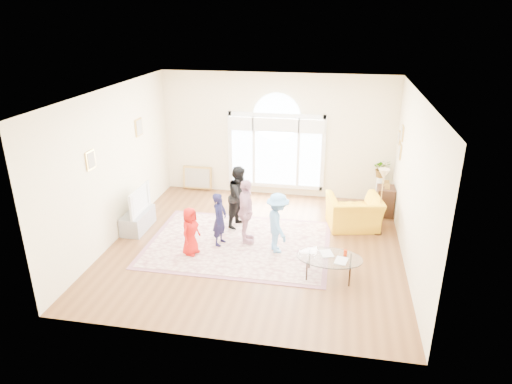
% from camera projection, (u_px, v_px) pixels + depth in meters
% --- Properties ---
extents(ground, '(6.00, 6.00, 0.00)m').
position_uv_depth(ground, '(255.00, 245.00, 9.61)').
color(ground, brown).
rests_on(ground, ground).
extents(room_shell, '(6.00, 6.00, 6.00)m').
position_uv_depth(room_shell, '(276.00, 139.00, 11.61)').
color(room_shell, beige).
rests_on(room_shell, ground).
extents(area_rug, '(3.60, 2.60, 0.02)m').
position_uv_depth(area_rug, '(238.00, 244.00, 9.67)').
color(area_rug, beige).
rests_on(area_rug, ground).
extents(rug_border, '(3.80, 2.80, 0.01)m').
position_uv_depth(rug_border, '(238.00, 244.00, 9.67)').
color(rug_border, '#895563').
rests_on(rug_border, ground).
extents(tv_console, '(0.45, 1.00, 0.42)m').
position_uv_depth(tv_console, '(138.00, 220.00, 10.27)').
color(tv_console, gray).
rests_on(tv_console, ground).
extents(television, '(0.17, 1.00, 0.58)m').
position_uv_depth(television, '(136.00, 200.00, 10.08)').
color(television, black).
rests_on(television, tv_console).
extents(coffee_table, '(1.23, 0.82, 0.54)m').
position_uv_depth(coffee_table, '(330.00, 258.00, 8.32)').
color(coffee_table, silver).
rests_on(coffee_table, ground).
extents(armchair, '(1.33, 1.22, 0.75)m').
position_uv_depth(armchair, '(354.00, 213.00, 10.27)').
color(armchair, gold).
rests_on(armchair, ground).
extents(side_cabinet, '(0.40, 0.50, 0.70)m').
position_uv_depth(side_cabinet, '(385.00, 201.00, 10.95)').
color(side_cabinet, black).
rests_on(side_cabinet, ground).
extents(floor_lamp, '(0.30, 0.30, 1.51)m').
position_uv_depth(floor_lamp, '(383.00, 179.00, 9.65)').
color(floor_lamp, black).
rests_on(floor_lamp, ground).
extents(plant_pedestal, '(0.20, 0.20, 0.70)m').
position_uv_depth(plant_pedestal, '(380.00, 190.00, 11.62)').
color(plant_pedestal, white).
rests_on(plant_pedestal, ground).
extents(potted_plant, '(0.45, 0.40, 0.47)m').
position_uv_depth(potted_plant, '(382.00, 168.00, 11.41)').
color(potted_plant, '#33722D').
rests_on(potted_plant, plant_pedestal).
extents(leaning_picture, '(0.80, 0.14, 0.62)m').
position_uv_depth(leaning_picture, '(198.00, 189.00, 12.62)').
color(leaning_picture, tan).
rests_on(leaning_picture, ground).
extents(child_red, '(0.44, 0.56, 1.00)m').
position_uv_depth(child_red, '(190.00, 231.00, 9.08)').
color(child_red, red).
rests_on(child_red, area_rug).
extents(child_navy, '(0.35, 0.46, 1.14)m').
position_uv_depth(child_navy, '(220.00, 219.00, 9.44)').
color(child_navy, '#161435').
rests_on(child_navy, area_rug).
extents(child_black, '(0.73, 0.83, 1.42)m').
position_uv_depth(child_black, '(240.00, 197.00, 10.22)').
color(child_black, black).
rests_on(child_black, area_rug).
extents(child_pink, '(0.47, 0.87, 1.40)m').
position_uv_depth(child_pink, '(246.00, 212.00, 9.47)').
color(child_pink, '#C88FA5').
rests_on(child_pink, area_rug).
extents(child_blue, '(0.76, 0.93, 1.26)m').
position_uv_depth(child_blue, '(278.00, 223.00, 9.13)').
color(child_blue, '#609DDD').
rests_on(child_blue, area_rug).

